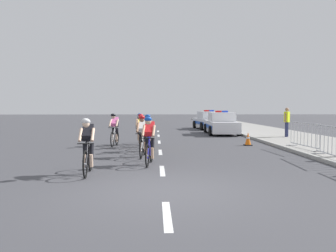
# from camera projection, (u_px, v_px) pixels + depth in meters

# --- Properties ---
(ground_plane) EXTENTS (160.00, 160.00, 0.00)m
(ground_plane) POSITION_uv_depth(u_px,v_px,m) (164.00, 191.00, 7.33)
(ground_plane) COLOR #424247
(sidewalk_slab) EXTENTS (4.63, 60.00, 0.12)m
(sidewalk_slab) POSITION_uv_depth(u_px,v_px,m) (278.00, 135.00, 21.58)
(sidewalk_slab) COLOR gray
(sidewalk_slab) RESTS_ON ground
(kerb_edge) EXTENTS (0.16, 60.00, 0.13)m
(kerb_edge) POSITION_uv_depth(u_px,v_px,m) (243.00, 135.00, 21.49)
(kerb_edge) COLOR #9E9E99
(kerb_edge) RESTS_ON ground
(lane_markings_centre) EXTENTS (0.14, 21.60, 0.01)m
(lane_markings_centre) POSITION_uv_depth(u_px,v_px,m) (160.00, 146.00, 15.63)
(lane_markings_centre) COLOR white
(lane_markings_centre) RESTS_ON ground
(cyclist_lead) EXTENTS (0.43, 1.72, 1.56)m
(cyclist_lead) POSITION_uv_depth(u_px,v_px,m) (88.00, 146.00, 9.05)
(cyclist_lead) COLOR black
(cyclist_lead) RESTS_ON ground
(cyclist_second) EXTENTS (0.45, 1.72, 1.56)m
(cyclist_second) POSITION_uv_depth(u_px,v_px,m) (149.00, 140.00, 10.57)
(cyclist_second) COLOR black
(cyclist_second) RESTS_ON ground
(cyclist_third) EXTENTS (0.44, 1.72, 1.56)m
(cyclist_third) POSITION_uv_depth(u_px,v_px,m) (143.00, 136.00, 12.28)
(cyclist_third) COLOR black
(cyclist_third) RESTS_ON ground
(cyclist_fourth) EXTENTS (0.43, 1.72, 1.56)m
(cyclist_fourth) POSITION_uv_depth(u_px,v_px,m) (148.00, 132.00, 13.89)
(cyclist_fourth) COLOR black
(cyclist_fourth) RESTS_ON ground
(cyclist_fifth) EXTENTS (0.45, 1.72, 1.56)m
(cyclist_fifth) POSITION_uv_depth(u_px,v_px,m) (115.00, 129.00, 15.82)
(cyclist_fifth) COLOR black
(cyclist_fifth) RESTS_ON ground
(cyclist_sixth) EXTENTS (0.44, 1.72, 1.56)m
(cyclist_sixth) POSITION_uv_depth(u_px,v_px,m) (141.00, 130.00, 15.26)
(cyclist_sixth) COLOR black
(cyclist_sixth) RESTS_ON ground
(cyclist_seventh) EXTENTS (0.42, 1.72, 1.56)m
(cyclist_seventh) POSITION_uv_depth(u_px,v_px,m) (140.00, 128.00, 16.46)
(cyclist_seventh) COLOR black
(cyclist_seventh) RESTS_ON ground
(police_car_nearest) EXTENTS (2.10, 4.45, 1.59)m
(police_car_nearest) POSITION_uv_depth(u_px,v_px,m) (221.00, 124.00, 22.78)
(police_car_nearest) COLOR white
(police_car_nearest) RESTS_ON ground
(police_car_second) EXTENTS (2.32, 4.55, 1.59)m
(police_car_second) POSITION_uv_depth(u_px,v_px,m) (209.00, 121.00, 28.24)
(police_car_second) COLOR silver
(police_car_second) RESTS_ON ground
(crowd_barrier_middle) EXTENTS (0.59, 2.32, 1.07)m
(crowd_barrier_middle) POSITION_uv_depth(u_px,v_px,m) (332.00, 143.00, 11.18)
(crowd_barrier_middle) COLOR #B7BABF
(crowd_barrier_middle) RESTS_ON sidewalk_slab
(crowd_barrier_rear) EXTENTS (0.65, 2.32, 1.07)m
(crowd_barrier_rear) POSITION_uv_depth(u_px,v_px,m) (304.00, 136.00, 13.90)
(crowd_barrier_rear) COLOR #B7BABF
(crowd_barrier_rear) RESTS_ON sidewalk_slab
(traffic_cone_near) EXTENTS (0.36, 0.36, 0.64)m
(traffic_cone_near) POSITION_uv_depth(u_px,v_px,m) (248.00, 139.00, 16.04)
(traffic_cone_near) COLOR black
(traffic_cone_near) RESTS_ON ground
(spectator_closest) EXTENTS (0.40, 0.44, 1.68)m
(spectator_closest) POSITION_uv_depth(u_px,v_px,m) (287.00, 120.00, 19.36)
(spectator_closest) COLOR #23284C
(spectator_closest) RESTS_ON sidewalk_slab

